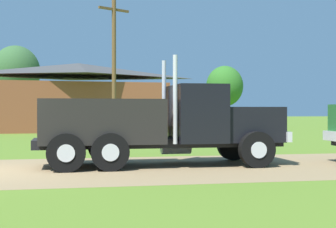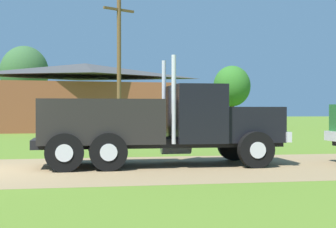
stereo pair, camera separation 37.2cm
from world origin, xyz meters
name	(u,v)px [view 2 (the right image)]	position (x,y,z in m)	size (l,w,h in m)	color
truck_foreground_white	(157,125)	(4.95, 0.61, 1.31)	(7.93, 2.69, 3.43)	black
shed_building	(85,98)	(3.04, 27.20, 2.70)	(15.01, 9.07, 5.61)	brown
utility_pole_far	(119,65)	(4.96, 15.93, 4.53)	(1.98, 1.21, 8.54)	brown
tree_mid	(24,72)	(-3.52, 43.32, 5.93)	(5.38, 5.38, 8.91)	#513823
tree_right	(232,86)	(17.06, 31.40, 3.99)	(3.57, 3.57, 5.98)	#513823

